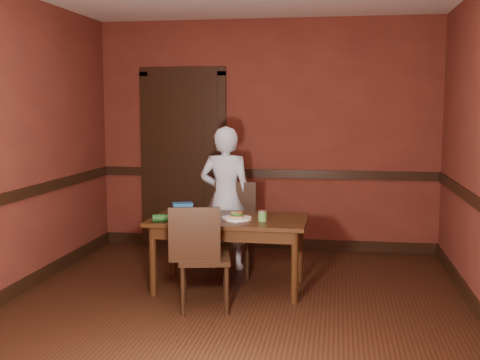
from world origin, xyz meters
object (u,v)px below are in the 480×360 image
(chair_far, at_px, (231,229))
(cheese_saucer, at_px, (187,213))
(food_tub, at_px, (183,207))
(dining_table, at_px, (229,253))
(sandwich_plate, at_px, (237,217))
(sauce_jar, at_px, (262,216))
(chair_near, at_px, (205,256))
(person, at_px, (226,198))

(chair_far, distance_m, cheese_saucer, 0.60)
(cheese_saucer, bearing_deg, food_tub, 115.45)
(dining_table, xyz_separation_m, sandwich_plate, (0.08, -0.06, 0.35))
(food_tub, bearing_deg, sauce_jar, -45.34)
(chair_near, height_order, sauce_jar, chair_near)
(person, bearing_deg, chair_far, 116.13)
(chair_near, height_order, cheese_saucer, chair_near)
(chair_near, xyz_separation_m, sauce_jar, (0.43, 0.47, 0.27))
(person, bearing_deg, food_tub, 53.03)
(cheese_saucer, bearing_deg, chair_far, 52.26)
(sauce_jar, bearing_deg, chair_far, 122.79)
(person, distance_m, sandwich_plate, 0.80)
(chair_far, relative_size, person, 0.62)
(chair_near, bearing_deg, sauce_jar, -145.02)
(cheese_saucer, distance_m, food_tub, 0.23)
(sandwich_plate, height_order, cheese_saucer, sandwich_plate)
(person, height_order, sandwich_plate, person)
(person, bearing_deg, dining_table, 104.71)
(dining_table, height_order, chair_near, chair_near)
(chair_near, bearing_deg, chair_far, -104.18)
(sandwich_plate, bearing_deg, chair_far, 105.36)
(dining_table, bearing_deg, food_tub, 152.61)
(cheese_saucer, height_order, food_tub, food_tub)
(chair_far, distance_m, chair_near, 1.08)
(chair_near, relative_size, food_tub, 3.83)
(chair_far, height_order, food_tub, chair_far)
(sauce_jar, xyz_separation_m, cheese_saucer, (-0.74, 0.17, -0.03))
(sauce_jar, height_order, cheese_saucer, sauce_jar)
(person, xyz_separation_m, sandwich_plate, (0.25, -0.76, -0.06))
(person, bearing_deg, sauce_jar, 122.44)
(dining_table, xyz_separation_m, chair_near, (-0.10, -0.58, 0.11))
(chair_near, relative_size, cheese_saucer, 5.53)
(chair_near, distance_m, cheese_saucer, 0.75)
(person, relative_size, sauce_jar, 15.67)
(person, height_order, food_tub, person)
(cheese_saucer, relative_size, food_tub, 0.69)
(sandwich_plate, xyz_separation_m, cheese_saucer, (-0.49, 0.12, 0.00))
(food_tub, bearing_deg, chair_far, 7.11)
(sauce_jar, bearing_deg, person, 120.87)
(chair_far, height_order, chair_near, chair_far)
(dining_table, height_order, food_tub, food_tub)
(chair_far, relative_size, food_tub, 3.94)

